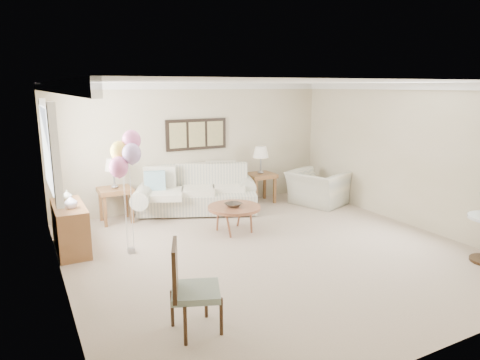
{
  "coord_description": "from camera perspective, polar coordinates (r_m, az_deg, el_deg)",
  "views": [
    {
      "loc": [
        -3.38,
        -5.41,
        2.55
      ],
      "look_at": [
        -0.21,
        0.6,
        1.05
      ],
      "focal_mm": 32.0,
      "sensor_mm": 36.0,
      "label": 1
    }
  ],
  "objects": [
    {
      "name": "balloon_cluster",
      "position": [
        6.59,
        -15.03,
        3.37
      ],
      "size": [
        0.52,
        0.45,
        1.91
      ],
      "color": "gray",
      "rests_on": "ground"
    },
    {
      "name": "wall_art_triptych",
      "position": [
        9.08,
        -5.81,
        6.07
      ],
      "size": [
        1.35,
        0.06,
        0.65
      ],
      "color": "black",
      "rests_on": "ground"
    },
    {
      "name": "lamp_right",
      "position": [
        9.38,
        2.79,
        3.61
      ],
      "size": [
        0.34,
        0.34,
        0.6
      ],
      "color": "gray",
      "rests_on": "end_table_right"
    },
    {
      "name": "vase_white",
      "position": [
        6.93,
        -21.64,
        -2.71
      ],
      "size": [
        0.25,
        0.25,
        0.2
      ],
      "primitive_type": "imported",
      "rotation": [
        0.0,
        0.0,
        -0.39
      ],
      "color": "silver",
      "rests_on": "credenza"
    },
    {
      "name": "accent_chair",
      "position": [
        4.58,
        -6.83,
        -13.86
      ],
      "size": [
        0.64,
        0.64,
        1.02
      ],
      "color": "gray",
      "rests_on": "ground"
    },
    {
      "name": "credenza",
      "position": [
        7.27,
        -21.7,
        -5.91
      ],
      "size": [
        0.46,
        1.2,
        0.74
      ],
      "color": "brown",
      "rests_on": "ground"
    },
    {
      "name": "armchair",
      "position": [
        9.49,
        10.25,
        -1.06
      ],
      "size": [
        1.3,
        1.39,
        0.73
      ],
      "primitive_type": "imported",
      "rotation": [
        0.0,
        0.0,
        1.91
      ],
      "color": "beige",
      "rests_on": "ground"
    },
    {
      "name": "room_shell",
      "position": [
        6.46,
        2.91,
        4.23
      ],
      "size": [
        6.04,
        6.04,
        2.6
      ],
      "color": "beige",
      "rests_on": "ground"
    },
    {
      "name": "vase_sage",
      "position": [
        7.44,
        -22.09,
        -1.88
      ],
      "size": [
        0.19,
        0.19,
        0.17
      ],
      "primitive_type": "imported",
      "rotation": [
        0.0,
        0.0,
        0.15
      ],
      "color": "#B6C3AD",
      "rests_on": "credenza"
    },
    {
      "name": "lamp_left",
      "position": [
        8.31,
        -16.53,
        1.89
      ],
      "size": [
        0.32,
        0.32,
        0.57
      ],
      "color": "gray",
      "rests_on": "end_table_left"
    },
    {
      "name": "coffee_table",
      "position": [
        7.56,
        -0.78,
        -3.79
      ],
      "size": [
        0.94,
        0.94,
        0.47
      ],
      "color": "brown",
      "rests_on": "ground"
    },
    {
      "name": "ground_plane",
      "position": [
        6.87,
        3.96,
        -9.38
      ],
      "size": [
        6.0,
        6.0,
        0.0
      ],
      "primitive_type": "plane",
      "color": "#B5A28D"
    },
    {
      "name": "sofa",
      "position": [
        8.85,
        -5.82,
        -1.8
      ],
      "size": [
        2.96,
        1.84,
        0.96
      ],
      "color": "beige",
      "rests_on": "ground"
    },
    {
      "name": "end_table_right",
      "position": [
        9.49,
        2.75,
        0.24
      ],
      "size": [
        0.6,
        0.54,
        0.65
      ],
      "color": "brown",
      "rests_on": "ground"
    },
    {
      "name": "end_table_left",
      "position": [
        8.42,
        -16.31,
        -1.75
      ],
      "size": [
        0.61,
        0.55,
        0.66
      ],
      "color": "brown",
      "rests_on": "ground"
    },
    {
      "name": "decor_bowl",
      "position": [
        7.5,
        -0.89,
        -3.33
      ],
      "size": [
        0.36,
        0.36,
        0.07
      ],
      "primitive_type": "imported",
      "rotation": [
        0.0,
        0.0,
        0.32
      ],
      "color": "#302820",
      "rests_on": "coffee_table"
    }
  ]
}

